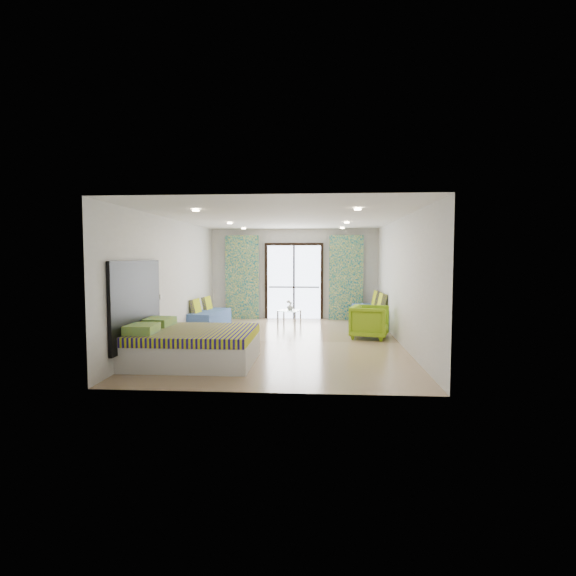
# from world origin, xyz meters

# --- Properties ---
(floor) EXTENTS (5.00, 7.50, 0.01)m
(floor) POSITION_xyz_m (0.00, 0.00, 0.00)
(floor) COLOR #9D7E5D
(floor) RESTS_ON ground
(ceiling) EXTENTS (5.00, 7.50, 0.01)m
(ceiling) POSITION_xyz_m (0.00, 0.00, 2.70)
(ceiling) COLOR silver
(ceiling) RESTS_ON ground
(wall_back) EXTENTS (5.00, 0.01, 2.70)m
(wall_back) POSITION_xyz_m (0.00, 3.75, 1.35)
(wall_back) COLOR silver
(wall_back) RESTS_ON ground
(wall_front) EXTENTS (5.00, 0.01, 2.70)m
(wall_front) POSITION_xyz_m (0.00, -3.75, 1.35)
(wall_front) COLOR silver
(wall_front) RESTS_ON ground
(wall_left) EXTENTS (0.01, 7.50, 2.70)m
(wall_left) POSITION_xyz_m (-2.50, 0.00, 1.35)
(wall_left) COLOR silver
(wall_left) RESTS_ON ground
(wall_right) EXTENTS (0.01, 7.50, 2.70)m
(wall_right) POSITION_xyz_m (2.50, 0.00, 1.35)
(wall_right) COLOR silver
(wall_right) RESTS_ON ground
(balcony_door) EXTENTS (1.76, 0.08, 2.28)m
(balcony_door) POSITION_xyz_m (0.00, 3.72, 1.26)
(balcony_door) COLOR black
(balcony_door) RESTS_ON floor
(balcony_rail) EXTENTS (1.52, 0.03, 0.04)m
(balcony_rail) POSITION_xyz_m (0.00, 3.73, 0.95)
(balcony_rail) COLOR #595451
(balcony_rail) RESTS_ON balcony_door
(curtain_left) EXTENTS (1.00, 0.10, 2.50)m
(curtain_left) POSITION_xyz_m (-1.55, 3.57, 1.25)
(curtain_left) COLOR silver
(curtain_left) RESTS_ON floor
(curtain_right) EXTENTS (1.00, 0.10, 2.50)m
(curtain_right) POSITION_xyz_m (1.55, 3.57, 1.25)
(curtain_right) COLOR silver
(curtain_right) RESTS_ON floor
(downlight_a) EXTENTS (0.12, 0.12, 0.02)m
(downlight_a) POSITION_xyz_m (-1.40, -2.00, 2.67)
(downlight_a) COLOR #FFE0B2
(downlight_a) RESTS_ON ceiling
(downlight_b) EXTENTS (0.12, 0.12, 0.02)m
(downlight_b) POSITION_xyz_m (1.40, -2.00, 2.67)
(downlight_b) COLOR #FFE0B2
(downlight_b) RESTS_ON ceiling
(downlight_c) EXTENTS (0.12, 0.12, 0.02)m
(downlight_c) POSITION_xyz_m (-1.40, 1.00, 2.67)
(downlight_c) COLOR #FFE0B2
(downlight_c) RESTS_ON ceiling
(downlight_d) EXTENTS (0.12, 0.12, 0.02)m
(downlight_d) POSITION_xyz_m (1.40, 1.00, 2.67)
(downlight_d) COLOR #FFE0B2
(downlight_d) RESTS_ON ceiling
(downlight_e) EXTENTS (0.12, 0.12, 0.02)m
(downlight_e) POSITION_xyz_m (-1.40, 3.00, 2.67)
(downlight_e) COLOR #FFE0B2
(downlight_e) RESTS_ON ceiling
(downlight_f) EXTENTS (0.12, 0.12, 0.02)m
(downlight_f) POSITION_xyz_m (1.40, 3.00, 2.67)
(downlight_f) COLOR #FFE0B2
(downlight_f) RESTS_ON ceiling
(headboard) EXTENTS (0.06, 2.10, 1.50)m
(headboard) POSITION_xyz_m (-2.46, -2.09, 1.05)
(headboard) COLOR black
(headboard) RESTS_ON floor
(switch_plate) EXTENTS (0.02, 0.10, 0.10)m
(switch_plate) POSITION_xyz_m (-2.47, -0.84, 1.05)
(switch_plate) COLOR silver
(switch_plate) RESTS_ON wall_left
(bed) EXTENTS (2.13, 1.74, 0.74)m
(bed) POSITION_xyz_m (-1.48, -2.09, 0.31)
(bed) COLOR silver
(bed) RESTS_ON floor
(daybed_left) EXTENTS (0.85, 1.69, 0.80)m
(daybed_left) POSITION_xyz_m (-2.11, 1.72, 0.25)
(daybed_left) COLOR #42619D
(daybed_left) RESTS_ON floor
(daybed_right) EXTENTS (0.81, 1.91, 0.93)m
(daybed_right) POSITION_xyz_m (2.12, 2.34, 0.29)
(daybed_right) COLOR #42619D
(daybed_right) RESTS_ON floor
(coffee_table) EXTENTS (0.70, 0.70, 0.66)m
(coffee_table) POSITION_xyz_m (-0.07, 2.63, 0.34)
(coffee_table) COLOR silver
(coffee_table) RESTS_ON floor
(vase) EXTENTS (0.22, 0.23, 0.18)m
(vase) POSITION_xyz_m (-0.05, 2.69, 0.47)
(vase) COLOR white
(vase) RESTS_ON coffee_table
(armchair) EXTENTS (0.93, 0.97, 0.83)m
(armchair) POSITION_xyz_m (1.91, 0.54, 0.42)
(armchair) COLOR #83B116
(armchair) RESTS_ON floor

